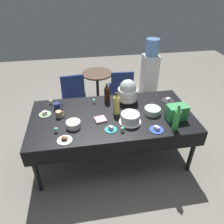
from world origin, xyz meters
TOP-DOWN VIEW (x-y plane):
  - ground at (0.00, 0.00)m, footprint 9.00×9.00m
  - potluck_table at (0.00, 0.00)m, footprint 2.20×1.10m
  - frosted_layer_cake at (0.20, -0.20)m, footprint 0.29×0.29m
  - slow_cooker at (0.29, 0.32)m, footprint 0.30×0.30m
  - glass_salad_bowl at (0.55, -0.05)m, footprint 0.22×0.22m
  - ceramic_snack_bowl at (-0.52, -0.18)m, footprint 0.18×0.18m
  - dessert_plate_cobalt at (0.49, -0.41)m, footprint 0.17×0.17m
  - dessert_plate_sage at (-0.90, 0.16)m, footprint 0.17×0.17m
  - dessert_plate_white at (-0.62, -0.42)m, footprint 0.18×0.18m
  - dessert_plate_charcoal at (0.89, 0.24)m, footprint 0.18×0.18m
  - dessert_plate_teal at (-0.07, -0.31)m, footprint 0.15×0.15m
  - cupcake_berry at (0.07, -0.37)m, footprint 0.05×0.05m
  - cupcake_cocoa at (-0.21, 0.35)m, footprint 0.05×0.05m
  - cupcake_lemon at (-0.73, -0.25)m, footprint 0.05×0.05m
  - cupcake_vanilla at (0.98, -0.06)m, footprint 0.05×0.05m
  - cupcake_rose at (-0.84, 0.43)m, footprint 0.05×0.05m
  - soda_bottle_lime_soda at (0.71, -0.43)m, footprint 0.08×0.08m
  - soda_bottle_cola at (-0.01, 0.39)m, footprint 0.08×0.08m
  - soda_bottle_ginger_ale at (0.07, 0.04)m, footprint 0.09×0.09m
  - coffee_mug_tan at (-0.70, 0.07)m, footprint 0.12×0.08m
  - coffee_mug_navy at (-0.74, 0.28)m, footprint 0.13×0.08m
  - soda_carton at (0.82, -0.22)m, footprint 0.27×0.18m
  - paper_napkin_stack at (-0.17, -0.09)m, footprint 0.17×0.17m
  - maroon_chair_left at (-0.54, 1.30)m, footprint 0.48×0.48m
  - maroon_chair_right at (0.40, 1.29)m, footprint 0.46×0.46m
  - round_cafe_table at (-0.05, 1.52)m, footprint 0.60×0.60m
  - water_cooler at (1.15, 1.84)m, footprint 0.32×0.32m

SIDE VIEW (x-z plane):
  - ground at x=0.00m, z-range 0.00..0.00m
  - maroon_chair_left at x=-0.54m, z-range 0.07..0.92m
  - maroon_chair_right at x=0.40m, z-range 0.07..0.92m
  - round_cafe_table at x=-0.05m, z-range 0.14..0.86m
  - water_cooler at x=1.15m, z-range -0.03..1.21m
  - potluck_table at x=0.00m, z-range 0.31..1.06m
  - dessert_plate_white at x=-0.62m, z-range 0.74..0.78m
  - dessert_plate_charcoal at x=0.89m, z-range 0.74..0.78m
  - paper_napkin_stack at x=-0.17m, z-range 0.75..0.77m
  - dessert_plate_cobalt at x=0.49m, z-range 0.74..0.79m
  - dessert_plate_sage at x=-0.90m, z-range 0.74..0.79m
  - dessert_plate_teal at x=-0.07m, z-range 0.74..0.79m
  - cupcake_berry at x=0.07m, z-range 0.75..0.82m
  - cupcake_cocoa at x=-0.21m, z-range 0.75..0.82m
  - cupcake_lemon at x=-0.73m, z-range 0.75..0.82m
  - cupcake_vanilla at x=0.98m, z-range 0.75..0.82m
  - cupcake_rose at x=-0.84m, z-range 0.75..0.82m
  - ceramic_snack_bowl at x=-0.52m, z-range 0.75..0.83m
  - glass_salad_bowl at x=0.55m, z-range 0.75..0.83m
  - coffee_mug_tan at x=-0.70m, z-range 0.75..0.84m
  - coffee_mug_navy at x=-0.74m, z-range 0.75..0.84m
  - frosted_layer_cake at x=0.20m, z-range 0.75..0.88m
  - soda_carton at x=0.82m, z-range 0.75..0.95m
  - soda_bottle_cola at x=-0.01m, z-range 0.74..1.02m
  - soda_bottle_ginger_ale at x=0.07m, z-range 0.74..1.05m
  - soda_bottle_lime_soda at x=0.71m, z-range 0.74..1.08m
  - slow_cooker at x=0.29m, z-range 0.73..1.08m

